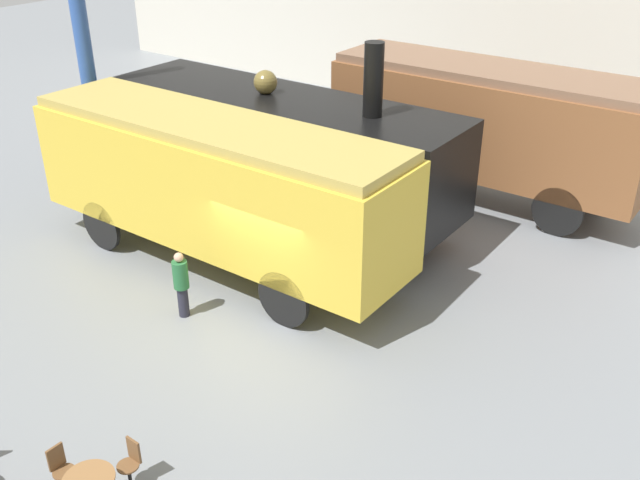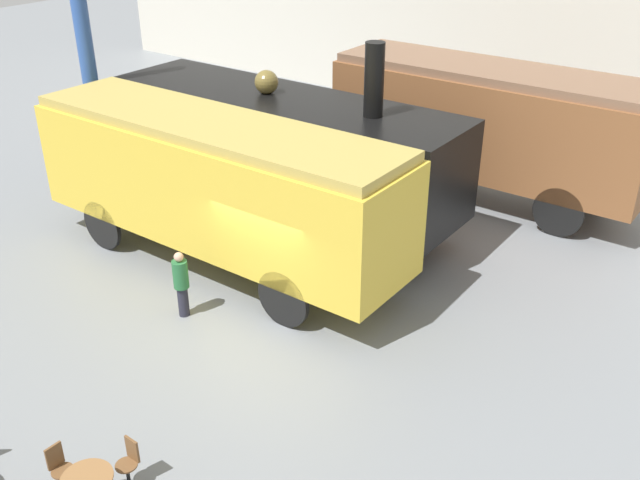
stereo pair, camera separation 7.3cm
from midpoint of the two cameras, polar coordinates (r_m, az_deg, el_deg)
ground_plane at (r=16.21m, az=-4.33°, el=-5.64°), size 80.00×80.00×0.00m
backdrop_wall at (r=27.85m, az=17.62°, el=17.47°), size 44.00×0.15×9.00m
passenger_coach_wooden at (r=21.49m, az=13.18°, el=9.36°), size 9.23×2.70×3.91m
steam_locomotive at (r=19.72m, az=-3.12°, el=7.78°), size 10.40×2.75×5.26m
passenger_coach_vintage at (r=17.21m, az=-8.52°, el=4.78°), size 10.00×2.56×3.73m
cafe_chair_3 at (r=12.27m, az=-15.06°, el=-16.62°), size 0.36×0.36×0.87m
cafe_chair_4 at (r=12.49m, az=-20.21°, el=-16.63°), size 0.36×0.36×0.87m
visitor_person at (r=15.85m, az=-11.17°, el=-3.34°), size 0.34×0.34×1.58m
support_pillar at (r=21.41m, az=-18.28°, el=13.18°), size 0.44×0.44×8.00m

